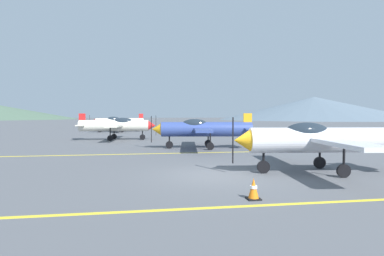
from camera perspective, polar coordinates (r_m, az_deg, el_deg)
name	(u,v)px	position (r m, az deg, el deg)	size (l,w,h in m)	color
ground_plane	(217,175)	(12.43, 4.50, -8.35)	(400.00, 400.00, 0.00)	#54565B
apron_line_near	(256,206)	(8.54, 11.37, -13.41)	(80.00, 0.16, 0.01)	yellow
apron_line_far	(189,153)	(19.27, -0.50, -4.46)	(80.00, 0.16, 0.01)	yellow
airplane_near	(320,139)	(13.65, 21.85, -1.84)	(6.98, 8.01, 2.39)	silver
airplane_mid	(203,129)	(21.75, 1.90, -0.12)	(6.99, 8.01, 2.39)	#33478C
airplane_far	(117,125)	(29.58, -13.19, 0.50)	(6.96, 8.01, 2.39)	silver
airplane_back	(118,122)	(42.86, -13.09, 1.10)	(7.00, 8.00, 2.39)	silver
traffic_cone_front	(254,189)	(9.07, 10.90, -10.61)	(0.36, 0.36, 0.59)	black
hill_centerleft	(314,108)	(146.30, 20.85, 3.31)	(80.66, 80.66, 9.74)	slate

